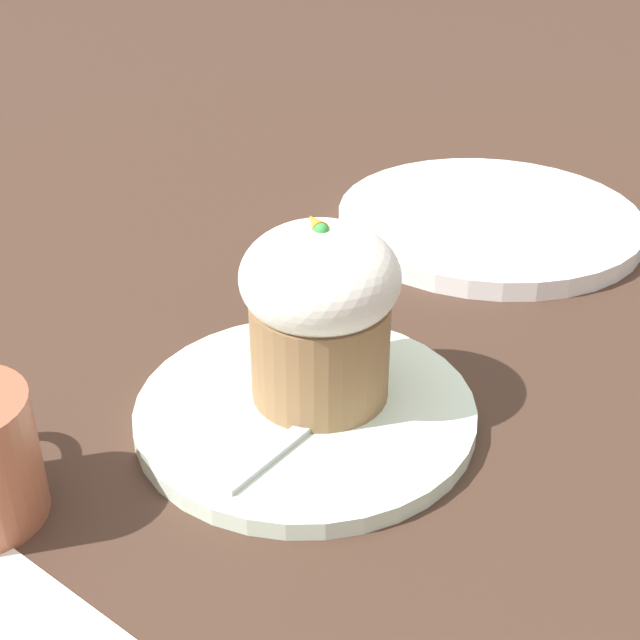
% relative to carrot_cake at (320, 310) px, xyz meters
% --- Properties ---
extents(ground_plane, '(4.00, 4.00, 0.00)m').
position_rel_carrot_cake_xyz_m(ground_plane, '(-0.01, 0.01, -0.07)').
color(ground_plane, '#3D281E').
extents(dessert_plate, '(0.22, 0.22, 0.01)m').
position_rel_carrot_cake_xyz_m(dessert_plate, '(-0.01, 0.01, -0.07)').
color(dessert_plate, silver).
rests_on(dessert_plate, ground_plane).
extents(carrot_cake, '(0.10, 0.10, 0.12)m').
position_rel_carrot_cake_xyz_m(carrot_cake, '(0.00, 0.00, 0.00)').
color(carrot_cake, olive).
rests_on(carrot_cake, dessert_plate).
extents(spoon, '(0.09, 0.11, 0.01)m').
position_rel_carrot_cake_xyz_m(spoon, '(-0.03, 0.01, -0.06)').
color(spoon, '#B7B7BC').
rests_on(spoon, dessert_plate).
extents(side_plate, '(0.27, 0.27, 0.02)m').
position_rel_carrot_cake_xyz_m(side_plate, '(0.22, -0.23, -0.06)').
color(side_plate, white).
rests_on(side_plate, ground_plane).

